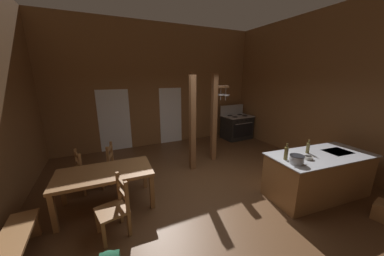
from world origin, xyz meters
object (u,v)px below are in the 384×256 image
object	(u,v)px
ladderback_chair_by_post	(87,171)
ladderback_chair_at_table_end	(117,164)
mixing_bowl_on_counter	(308,157)
bottle_short_on_counter	(286,153)
bottle_tall_on_counter	(308,148)
step_stool	(384,210)
dining_table	(105,176)
kitchen_island	(318,175)
stockpot_on_counter	(297,159)
stove_range	(237,127)
ladderback_chair_near_window	(115,208)

from	to	relation	value
ladderback_chair_by_post	ladderback_chair_at_table_end	size ratio (longest dim) A/B	1.00
mixing_bowl_on_counter	bottle_short_on_counter	distance (m)	0.46
bottle_tall_on_counter	bottle_short_on_counter	xyz separation A→B (m)	(-0.69, -0.05, 0.02)
step_stool	ladderback_chair_at_table_end	xyz separation A→B (m)	(-4.14, 3.38, 0.27)
mixing_bowl_on_counter	bottle_short_on_counter	bearing A→B (deg)	158.46
dining_table	bottle_short_on_counter	distance (m)	3.45
kitchen_island	stockpot_on_counter	world-z (taller)	stockpot_on_counter
bottle_tall_on_counter	bottle_short_on_counter	bearing A→B (deg)	-176.09
dining_table	kitchen_island	bearing A→B (deg)	-19.73
ladderback_chair_by_post	stockpot_on_counter	world-z (taller)	stockpot_on_counter
bottle_tall_on_counter	kitchen_island	bearing A→B (deg)	-41.84
ladderback_chair_by_post	mixing_bowl_on_counter	size ratio (longest dim) A/B	5.88
dining_table	ladderback_chair_at_table_end	size ratio (longest dim) A/B	1.82
dining_table	bottle_tall_on_counter	distance (m)	4.07
stove_range	step_stool	distance (m)	5.03
ladderback_chair_near_window	ladderback_chair_at_table_end	xyz separation A→B (m)	(0.17, 1.72, 0.00)
kitchen_island	ladderback_chair_at_table_end	distance (m)	4.45
step_stool	stockpot_on_counter	world-z (taller)	stockpot_on_counter
kitchen_island	bottle_tall_on_counter	size ratio (longest dim) A/B	7.94
ladderback_chair_by_post	stove_range	bearing A→B (deg)	18.00
bottle_tall_on_counter	bottle_short_on_counter	size ratio (longest dim) A/B	0.87
step_stool	ladderback_chair_at_table_end	size ratio (longest dim) A/B	0.43
stockpot_on_counter	bottle_short_on_counter	size ratio (longest dim) A/B	0.98
bottle_tall_on_counter	ladderback_chair_by_post	bearing A→B (deg)	153.65
stockpot_on_counter	mixing_bowl_on_counter	size ratio (longest dim) A/B	1.98
mixing_bowl_on_counter	stockpot_on_counter	bearing A→B (deg)	-172.89
bottle_short_on_counter	step_stool	bearing A→B (deg)	-42.08
dining_table	stockpot_on_counter	bearing A→B (deg)	-25.77
ladderback_chair_by_post	kitchen_island	bearing A→B (deg)	-27.15
mixing_bowl_on_counter	ladderback_chair_by_post	bearing A→B (deg)	149.73
dining_table	ladderback_chair_near_window	xyz separation A→B (m)	(0.10, -0.80, -0.20)
stove_range	bottle_tall_on_counter	world-z (taller)	stove_range
ladderback_chair_near_window	step_stool	bearing A→B (deg)	-21.05
ladderback_chair_by_post	bottle_tall_on_counter	size ratio (longest dim) A/B	3.36
step_stool	bottle_short_on_counter	world-z (taller)	bottle_short_on_counter
bottle_short_on_counter	ladderback_chair_by_post	bearing A→B (deg)	148.78
dining_table	step_stool	bearing A→B (deg)	-29.10
ladderback_chair_at_table_end	bottle_tall_on_counter	world-z (taller)	bottle_tall_on_counter
ladderback_chair_by_post	ladderback_chair_at_table_end	bearing A→B (deg)	10.90
step_stool	ladderback_chair_by_post	xyz separation A→B (m)	(-4.76, 3.26, 0.27)
stove_range	mixing_bowl_on_counter	size ratio (longest dim) A/B	8.17
stove_range	ladderback_chair_at_table_end	bearing A→B (deg)	-161.09
ladderback_chair_near_window	dining_table	bearing A→B (deg)	97.22
stove_range	bottle_short_on_counter	size ratio (longest dim) A/B	4.05
ladderback_chair_at_table_end	mixing_bowl_on_counter	xyz separation A→B (m)	(3.30, -2.41, 0.50)
dining_table	bottle_short_on_counter	size ratio (longest dim) A/B	5.31
stove_range	bottle_short_on_counter	xyz separation A→B (m)	(-1.83, -3.86, 0.57)
kitchen_island	step_stool	bearing A→B (deg)	-69.73
step_stool	ladderback_chair_by_post	world-z (taller)	ladderback_chair_by_post
kitchen_island	ladderback_chair_by_post	xyz separation A→B (m)	(-4.39, 2.25, -0.01)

